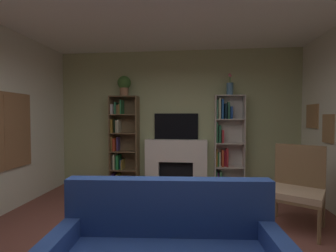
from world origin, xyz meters
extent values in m
cube|color=#A6AF7C|center=(0.00, 2.74, 1.44)|extent=(5.14, 0.06, 2.87)
cube|color=#9F7449|center=(2.49, 1.68, 1.30)|extent=(0.03, 0.31, 0.46)
cube|color=#4E5758|center=(2.48, 1.68, 1.30)|extent=(0.01, 0.25, 0.40)
cube|color=#9F7449|center=(2.49, 2.23, 1.50)|extent=(0.03, 0.41, 0.43)
cube|color=#8B9360|center=(2.48, 2.23, 1.50)|extent=(0.01, 0.35, 0.37)
cube|color=#926643|center=(-2.49, 0.95, 1.27)|extent=(0.04, 1.18, 1.20)
cube|color=silver|center=(-2.47, 0.95, 1.27)|extent=(0.01, 1.08, 1.10)
cube|color=#926643|center=(-2.47, 0.95, 1.27)|extent=(0.01, 0.02, 1.10)
cube|color=#926643|center=(-2.47, 0.95, 1.27)|extent=(0.01, 1.08, 0.02)
cube|color=white|center=(-0.50, 2.61, 0.28)|extent=(0.29, 0.19, 0.56)
cube|color=white|center=(0.50, 2.61, 0.28)|extent=(0.29, 0.19, 0.56)
cube|color=white|center=(0.00, 2.61, 0.79)|extent=(1.28, 0.19, 0.46)
cube|color=black|center=(0.00, 2.67, 0.28)|extent=(0.71, 0.08, 0.56)
cube|color=#595C49|center=(0.00, 2.37, 0.01)|extent=(1.38, 0.30, 0.03)
cube|color=black|center=(0.00, 2.68, 1.29)|extent=(0.91, 0.06, 0.54)
cube|color=brown|center=(-1.36, 2.55, 0.96)|extent=(0.02, 0.32, 1.92)
cube|color=brown|center=(-0.80, 2.55, 0.96)|extent=(0.02, 0.32, 1.92)
cube|color=brown|center=(-1.08, 2.70, 0.96)|extent=(0.58, 0.02, 1.92)
cube|color=brown|center=(-1.08, 2.55, 0.01)|extent=(0.54, 0.32, 0.02)
cube|color=#563481|center=(-1.32, 2.58, 0.16)|extent=(0.04, 0.21, 0.28)
cube|color=#996327|center=(-1.27, 2.59, 0.12)|extent=(0.03, 0.19, 0.21)
cube|color=olive|center=(-1.22, 2.57, 0.16)|extent=(0.04, 0.24, 0.27)
cube|color=brown|center=(-1.08, 2.55, 0.38)|extent=(0.54, 0.32, 0.02)
cube|color=beige|center=(-1.32, 2.60, 0.53)|extent=(0.03, 0.18, 0.28)
cube|color=beige|center=(-1.28, 2.55, 0.55)|extent=(0.02, 0.27, 0.32)
cube|color=#278043|center=(-1.25, 2.59, 0.53)|extent=(0.02, 0.19, 0.27)
cube|color=#22803E|center=(-1.21, 2.56, 0.54)|extent=(0.04, 0.26, 0.29)
cube|color=#2F5698|center=(-1.16, 2.59, 0.49)|extent=(0.03, 0.20, 0.19)
cube|color=olive|center=(-1.12, 2.56, 0.49)|extent=(0.02, 0.27, 0.20)
cube|color=brown|center=(-1.08, 2.55, 0.77)|extent=(0.54, 0.32, 0.02)
cube|color=olive|center=(-1.33, 2.56, 0.93)|extent=(0.03, 0.25, 0.30)
cube|color=#B0361F|center=(-1.28, 2.56, 0.91)|extent=(0.04, 0.26, 0.27)
cube|color=#4A3A73|center=(-1.23, 2.60, 0.92)|extent=(0.03, 0.19, 0.29)
cube|color=brown|center=(-1.08, 2.55, 1.15)|extent=(0.54, 0.32, 0.02)
cube|color=olive|center=(-1.33, 2.56, 1.30)|extent=(0.03, 0.26, 0.28)
cube|color=black|center=(-1.27, 2.58, 1.30)|extent=(0.04, 0.22, 0.28)
cube|color=beige|center=(-1.23, 2.58, 1.29)|extent=(0.02, 0.23, 0.25)
cube|color=beige|center=(-1.20, 2.59, 1.30)|extent=(0.02, 0.20, 0.27)
cube|color=brown|center=(-1.08, 2.55, 1.54)|extent=(0.54, 0.32, 0.02)
cube|color=beige|center=(-1.32, 2.56, 1.65)|extent=(0.04, 0.26, 0.21)
cube|color=#296E47|center=(-1.26, 2.59, 1.67)|extent=(0.04, 0.19, 0.25)
cube|color=brown|center=(-1.22, 2.59, 1.64)|extent=(0.04, 0.19, 0.19)
cube|color=olive|center=(-1.17, 2.57, 1.65)|extent=(0.03, 0.24, 0.21)
cube|color=#297541|center=(-1.13, 2.56, 1.69)|extent=(0.03, 0.25, 0.30)
cube|color=brown|center=(-1.08, 2.55, 1.91)|extent=(0.54, 0.32, 0.02)
cube|color=beige|center=(0.80, 2.57, 0.96)|extent=(0.02, 0.28, 1.92)
cube|color=beige|center=(1.36, 2.57, 0.96)|extent=(0.02, 0.28, 1.92)
cube|color=beige|center=(1.08, 2.70, 0.96)|extent=(0.58, 0.02, 1.92)
cube|color=beige|center=(1.08, 2.57, 0.01)|extent=(0.54, 0.28, 0.02)
cube|color=#33724B|center=(0.83, 2.60, 0.21)|extent=(0.03, 0.18, 0.38)
cube|color=#57286F|center=(0.87, 2.61, 0.18)|extent=(0.03, 0.16, 0.33)
cube|color=#38794D|center=(0.91, 2.59, 0.20)|extent=(0.04, 0.21, 0.37)
cube|color=#35754C|center=(0.96, 2.57, 0.14)|extent=(0.04, 0.23, 0.25)
cube|color=beige|center=(1.08, 2.57, 0.48)|extent=(0.54, 0.28, 0.02)
cube|color=#A57D2F|center=(0.83, 2.58, 0.66)|extent=(0.03, 0.21, 0.34)
cube|color=#2E7D3C|center=(0.86, 2.60, 0.63)|extent=(0.02, 0.18, 0.27)
cube|color=beige|center=(0.89, 2.61, 0.63)|extent=(0.03, 0.17, 0.28)
cube|color=#AB3B21|center=(0.94, 2.58, 0.65)|extent=(0.04, 0.22, 0.33)
cube|color=#AB1F36|center=(1.00, 2.61, 0.64)|extent=(0.03, 0.16, 0.31)
cube|color=#AB2A2F|center=(1.04, 2.59, 0.67)|extent=(0.04, 0.20, 0.36)
cube|color=beige|center=(1.08, 2.57, 0.96)|extent=(0.54, 0.28, 0.02)
cube|color=#367D53|center=(0.84, 2.60, 1.18)|extent=(0.04, 0.17, 0.41)
cube|color=#276644|center=(0.89, 2.60, 1.14)|extent=(0.04, 0.17, 0.35)
cube|color=#B32D33|center=(0.95, 2.58, 1.10)|extent=(0.04, 0.22, 0.25)
cube|color=beige|center=(1.08, 2.57, 1.44)|extent=(0.54, 0.28, 0.02)
cube|color=#397051|center=(0.83, 2.57, 1.64)|extent=(0.03, 0.24, 0.38)
cube|color=beige|center=(0.88, 2.60, 1.66)|extent=(0.04, 0.19, 0.42)
cube|color=#22549A|center=(0.94, 2.61, 1.65)|extent=(0.04, 0.16, 0.40)
cube|color=black|center=(1.00, 2.59, 1.60)|extent=(0.04, 0.20, 0.31)
cube|color=#35724B|center=(1.06, 2.60, 1.62)|extent=(0.04, 0.17, 0.34)
cube|color=navy|center=(1.11, 2.58, 1.57)|extent=(0.04, 0.22, 0.25)
cube|color=beige|center=(1.08, 2.57, 1.91)|extent=(0.54, 0.28, 0.02)
cylinder|color=#AE7754|center=(-1.08, 2.56, 2.01)|extent=(0.17, 0.17, 0.17)
sphere|color=#3C662C|center=(-1.08, 2.56, 2.20)|extent=(0.28, 0.28, 0.28)
cylinder|color=teal|center=(1.08, 2.56, 2.04)|extent=(0.13, 0.13, 0.24)
cylinder|color=#4C7F3F|center=(1.07, 2.56, 2.25)|extent=(0.01, 0.01, 0.17)
sphere|color=#DC6D82|center=(1.07, 2.56, 2.33)|extent=(0.05, 0.05, 0.05)
cylinder|color=#4C7F3F|center=(1.09, 2.57, 2.24)|extent=(0.01, 0.01, 0.14)
sphere|color=#DC6D82|center=(1.09, 2.57, 2.31)|extent=(0.05, 0.05, 0.05)
cylinder|color=#4C7F3F|center=(1.07, 2.57, 2.23)|extent=(0.01, 0.01, 0.14)
sphere|color=#DC6D82|center=(1.07, 2.57, 2.30)|extent=(0.04, 0.04, 0.04)
cube|color=navy|center=(0.15, -0.31, 0.69)|extent=(1.82, 0.29, 0.50)
cylinder|color=brown|center=(2.12, 1.02, 0.22)|extent=(0.04, 0.04, 0.45)
cylinder|color=brown|center=(1.60, 1.32, 0.22)|extent=(0.04, 0.04, 0.45)
cylinder|color=brown|center=(1.84, 0.54, 0.22)|extent=(0.04, 0.04, 0.45)
cylinder|color=brown|center=(1.33, 0.83, 0.22)|extent=(0.04, 0.04, 0.45)
cube|color=tan|center=(1.72, 0.93, 0.49)|extent=(0.85, 0.84, 0.08)
cube|color=brown|center=(1.72, 0.93, 0.43)|extent=(0.85, 0.84, 0.04)
cube|color=brown|center=(1.86, 1.16, 0.77)|extent=(0.58, 0.37, 0.65)
cube|color=brown|center=(0.18, 0.11, 0.42)|extent=(0.89, 0.42, 0.04)
cylinder|color=brown|center=(-0.24, -0.08, 0.20)|extent=(0.05, 0.05, 0.40)
cylinder|color=brown|center=(0.60, -0.08, 0.20)|extent=(0.05, 0.05, 0.40)
cylinder|color=brown|center=(-0.24, 0.29, 0.20)|extent=(0.05, 0.05, 0.40)
cylinder|color=brown|center=(0.60, 0.29, 0.20)|extent=(0.05, 0.05, 0.40)
camera|label=1|loc=(0.39, -2.46, 1.49)|focal=26.29mm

